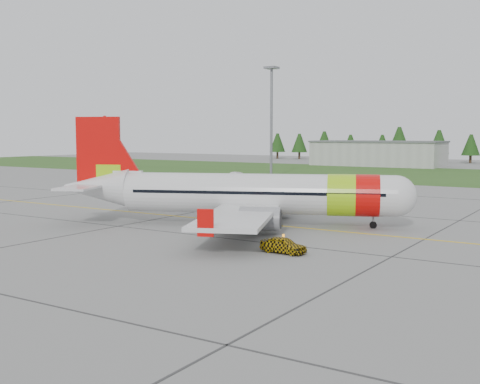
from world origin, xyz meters
The scene contains 8 objects.
ground centered at (0.00, 0.00, 0.00)m, with size 320.00×320.00×0.00m, color gray.
aircraft centered at (-5.46, 6.91, 2.83)m, with size 30.87×29.32×9.81m.
follow_me_car centered at (3.23, -2.74, 1.68)m, with size 1.35×1.14×3.36m, color gold.
service_van centered at (-36.17, 51.89, 2.01)m, with size 1.40×1.32×4.02m, color silver.
grass_strip centered at (0.00, 82.00, 0.01)m, with size 320.00×50.00×0.03m, color #30561E.
taxi_guideline centered at (0.00, 8.00, 0.01)m, with size 120.00×0.25×0.02m, color gold.
hangar_west centered at (-30.00, 110.00, 3.00)m, with size 32.00×14.00×6.00m, color #A8A8A3.
floodlight_mast centered at (-32.00, 58.00, 10.00)m, with size 0.50×0.50×20.00m, color slate.
Camera 1 is at (22.65, -38.98, 8.26)m, focal length 45.00 mm.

